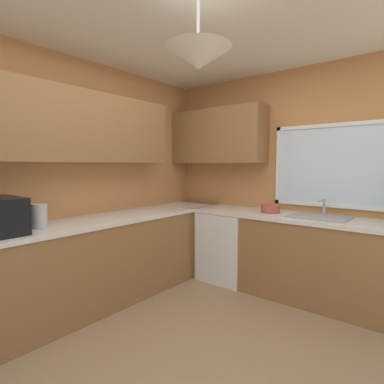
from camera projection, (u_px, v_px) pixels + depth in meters
ground_plane at (198, 367)px, 2.18m from camera, size 8.55×8.55×0.00m
room_shell at (166, 124)px, 2.91m from camera, size 3.56×4.00×2.59m
counter_run_left at (84, 265)px, 3.02m from camera, size 0.65×3.61×0.88m
counter_run_back at (307, 257)px, 3.28m from camera, size 2.65×0.65×0.88m
dishwasher at (228, 245)px, 3.85m from camera, size 0.60×0.60×0.84m
kettle at (40, 216)px, 2.64m from camera, size 0.13×0.13×0.21m
sink_assembly at (319, 217)px, 3.17m from camera, size 0.58×0.40×0.19m
bowl at (270, 209)px, 3.50m from camera, size 0.21×0.21×0.09m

